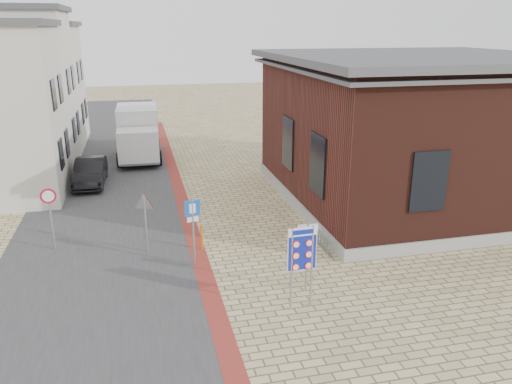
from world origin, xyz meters
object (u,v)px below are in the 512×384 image
border_sign (302,251)px  bollard (202,237)px  sedan (90,172)px  box_truck (138,133)px  essen_sign (307,244)px  parking_sign (193,221)px

border_sign → bollard: bearing=113.7°
sedan → box_truck: bearing=64.7°
border_sign → essen_sign: border_sign is taller
sedan → parking_sign: bearing=-66.8°
parking_sign → sedan: bearing=102.3°
box_truck → parking_sign: bearing=-83.3°
sedan → border_sign: 15.88m
essen_sign → parking_sign: size_ratio=0.96×
parking_sign → box_truck: bearing=86.8°
sedan → essen_sign: essen_sign is taller
sedan → box_truck: box_truck is taller
sedan → border_sign: border_sign is taller
sedan → parking_sign: size_ratio=1.68×
border_sign → parking_sign: bearing=125.9°
essen_sign → bollard: essen_sign is taller
essen_sign → box_truck: bearing=109.1°
box_truck → essen_sign: 18.96m
box_truck → bollard: box_truck is taller
border_sign → bollard: 5.45m
essen_sign → bollard: 4.84m
box_truck → bollard: 14.73m
parking_sign → bollard: size_ratio=2.49×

